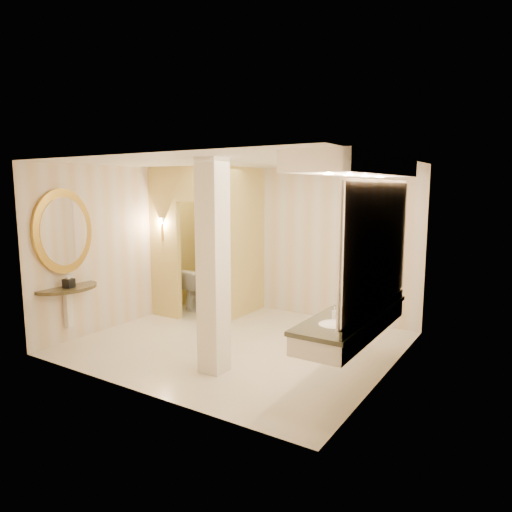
{
  "coord_description": "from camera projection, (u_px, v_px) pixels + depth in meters",
  "views": [
    {
      "loc": [
        3.8,
        -5.49,
        2.34
      ],
      "look_at": [
        0.2,
        0.2,
        1.33
      ],
      "focal_mm": 32.0,
      "sensor_mm": 36.0,
      "label": 1
    }
  ],
  "objects": [
    {
      "name": "soap_bottle_c",
      "position": [
        348.0,
        298.0,
        5.61
      ],
      "size": [
        0.09,
        0.09,
        0.22
      ],
      "primitive_type": "imported",
      "rotation": [
        0.0,
        0.0,
        0.1
      ],
      "color": "#C6B28C",
      "rests_on": "vanity"
    },
    {
      "name": "pillar",
      "position": [
        213.0,
        268.0,
        5.68
      ],
      "size": [
        0.31,
        0.31,
        2.7
      ],
      "primitive_type": "cube",
      "color": "silver",
      "rests_on": "floor"
    },
    {
      "name": "vanity",
      "position": [
        357.0,
        249.0,
        5.32
      ],
      "size": [
        0.75,
        2.4,
        2.09
      ],
      "color": "silver",
      "rests_on": "floor"
    },
    {
      "name": "wall_front",
      "position": [
        135.0,
        277.0,
        5.07
      ],
      "size": [
        4.5,
        0.02,
        2.7
      ],
      "primitive_type": "cube",
      "color": "beige",
      "rests_on": "floor"
    },
    {
      "name": "toilet_closet",
      "position": [
        216.0,
        242.0,
        8.14
      ],
      "size": [
        1.5,
        1.55,
        2.7
      ],
      "color": "#E1CF75",
      "rests_on": "floor"
    },
    {
      "name": "toilet",
      "position": [
        198.0,
        289.0,
        8.91
      ],
      "size": [
        0.46,
        0.77,
        0.78
      ],
      "primitive_type": "imported",
      "rotation": [
        0.0,
        0.0,
        3.11
      ],
      "color": "white",
      "rests_on": "floor"
    },
    {
      "name": "wall_back",
      "position": [
        299.0,
        242.0,
        8.41
      ],
      "size": [
        4.5,
        0.02,
        2.7
      ],
      "primitive_type": "cube",
      "color": "beige",
      "rests_on": "floor"
    },
    {
      "name": "wall_sconce",
      "position": [
        162.0,
        222.0,
        8.06
      ],
      "size": [
        0.14,
        0.14,
        0.42
      ],
      "color": "gold",
      "rests_on": "toilet_closet"
    },
    {
      "name": "console_shelf",
      "position": [
        64.0,
        255.0,
        6.79
      ],
      "size": [
        0.97,
        0.97,
        1.94
      ],
      "color": "black",
      "rests_on": "floor"
    },
    {
      "name": "soap_bottle_a",
      "position": [
        335.0,
        313.0,
        5.13
      ],
      "size": [
        0.08,
        0.08,
        0.13
      ],
      "primitive_type": "imported",
      "rotation": [
        0.0,
        0.0,
        0.34
      ],
      "color": "beige",
      "rests_on": "vanity"
    },
    {
      "name": "floor",
      "position": [
        238.0,
        343.0,
        6.94
      ],
      "size": [
        4.5,
        4.5,
        0.0
      ],
      "primitive_type": "plane",
      "color": "beige",
      "rests_on": "ground"
    },
    {
      "name": "wall_left",
      "position": [
        131.0,
        245.0,
        7.93
      ],
      "size": [
        0.02,
        4.0,
        2.7
      ],
      "primitive_type": "cube",
      "color": "beige",
      "rests_on": "floor"
    },
    {
      "name": "wall_right",
      "position": [
        389.0,
        270.0,
        5.55
      ],
      "size": [
        0.02,
        4.0,
        2.7
      ],
      "primitive_type": "cube",
      "color": "beige",
      "rests_on": "floor"
    },
    {
      "name": "tissue_box",
      "position": [
        69.0,
        283.0,
        6.73
      ],
      "size": [
        0.16,
        0.16,
        0.13
      ],
      "primitive_type": "cube",
      "rotation": [
        0.0,
        0.0,
        0.17
      ],
      "color": "black",
      "rests_on": "console_shelf"
    },
    {
      "name": "soap_bottle_b",
      "position": [
        352.0,
        303.0,
        5.61
      ],
      "size": [
        0.1,
        0.1,
        0.11
      ],
      "primitive_type": "imported",
      "rotation": [
        0.0,
        0.0,
        0.12
      ],
      "color": "silver",
      "rests_on": "vanity"
    },
    {
      "name": "ceiling",
      "position": [
        237.0,
        162.0,
        6.54
      ],
      "size": [
        4.5,
        4.5,
        0.0
      ],
      "primitive_type": "plane",
      "rotation": [
        3.14,
        0.0,
        0.0
      ],
      "color": "silver",
      "rests_on": "wall_back"
    }
  ]
}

